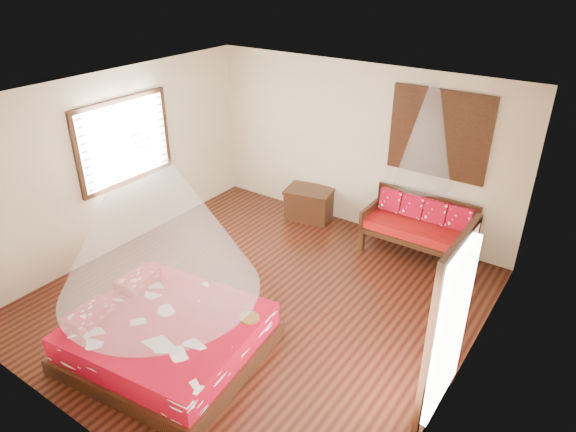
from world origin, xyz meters
name	(u,v)px	position (x,y,z in m)	size (l,w,h in m)	color
room	(256,208)	(0.00, 0.00, 1.40)	(5.54, 5.54, 2.84)	black
bed	(167,336)	(-0.22, -1.49, 0.25)	(2.32, 2.14, 0.64)	black
daybed	(419,225)	(1.33, 2.38, 0.52)	(1.66, 0.74, 0.94)	black
storage_chest	(309,203)	(-0.74, 2.45, 0.28)	(0.93, 0.76, 0.56)	black
shutter_panel	(439,134)	(1.33, 2.72, 1.90)	(1.52, 0.06, 1.32)	black
window_left	(125,142)	(-2.71, 0.20, 1.70)	(0.10, 1.74, 1.34)	black
glazed_door	(444,336)	(2.72, -0.60, 1.07)	(0.08, 1.02, 2.16)	black
wine_tray	(249,315)	(0.58, -0.91, 0.55)	(0.23, 0.23, 0.19)	brown
mosquito_net_main	(152,217)	(-0.20, -1.48, 1.85)	(2.21, 2.21, 1.80)	white
mosquito_net_daybed	(428,136)	(1.33, 2.25, 2.00)	(0.82, 0.82, 1.50)	white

